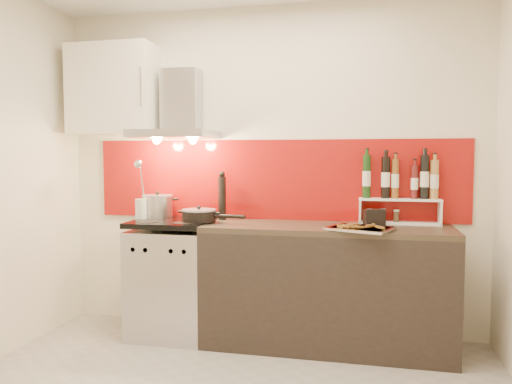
% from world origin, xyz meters
% --- Properties ---
extents(back_wall, '(3.40, 0.02, 2.60)m').
position_xyz_m(back_wall, '(0.00, 1.40, 1.30)').
color(back_wall, silver).
rests_on(back_wall, ground).
extents(backsplash, '(3.00, 0.02, 0.64)m').
position_xyz_m(backsplash, '(0.05, 1.39, 1.22)').
color(backsplash, maroon).
rests_on(backsplash, back_wall).
extents(range_stove, '(0.60, 0.60, 0.91)m').
position_xyz_m(range_stove, '(-0.70, 1.10, 0.44)').
color(range_stove, '#B7B7BA').
rests_on(range_stove, ground).
extents(counter, '(1.80, 0.60, 0.90)m').
position_xyz_m(counter, '(0.50, 1.10, 0.45)').
color(counter, black).
rests_on(counter, ground).
extents(range_hood, '(0.62, 0.50, 0.61)m').
position_xyz_m(range_hood, '(-0.70, 1.24, 1.74)').
color(range_hood, '#B7B7BA').
rests_on(range_hood, back_wall).
extents(upper_cabinet, '(0.70, 0.35, 0.72)m').
position_xyz_m(upper_cabinet, '(-1.25, 1.22, 1.95)').
color(upper_cabinet, white).
rests_on(upper_cabinet, back_wall).
extents(stock_pot, '(0.25, 0.25, 0.22)m').
position_xyz_m(stock_pot, '(-0.89, 1.24, 1.00)').
color(stock_pot, '#B7B7BA').
rests_on(stock_pot, range_stove).
extents(saute_pan, '(0.51, 0.26, 0.12)m').
position_xyz_m(saute_pan, '(-0.46, 1.05, 0.96)').
color(saute_pan, black).
rests_on(saute_pan, range_stove).
extents(utensil_jar, '(0.10, 0.15, 0.48)m').
position_xyz_m(utensil_jar, '(-0.98, 1.12, 1.04)').
color(utensil_jar, silver).
rests_on(utensil_jar, range_stove).
extents(pepper_mill, '(0.06, 0.06, 0.39)m').
position_xyz_m(pepper_mill, '(-0.35, 1.27, 1.09)').
color(pepper_mill, black).
rests_on(pepper_mill, counter).
extents(step_shelf, '(0.60, 0.16, 0.52)m').
position_xyz_m(step_shelf, '(1.03, 1.31, 1.14)').
color(step_shelf, white).
rests_on(step_shelf, counter).
extents(caddy_box, '(0.16, 0.12, 0.13)m').
position_xyz_m(caddy_box, '(0.84, 1.13, 0.96)').
color(caddy_box, black).
rests_on(caddy_box, counter).
extents(baking_tray, '(0.51, 0.45, 0.03)m').
position_xyz_m(baking_tray, '(0.74, 0.91, 0.92)').
color(baking_tray, silver).
rests_on(baking_tray, counter).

